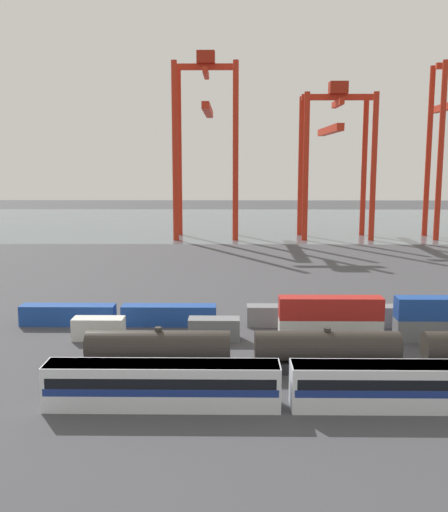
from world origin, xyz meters
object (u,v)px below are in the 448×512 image
(shipping_container_0, at_px, (99,328))
(shipping_container_10, at_px, (169,315))
(gantry_crane_west, at_px, (207,128))
(freight_tank_row, at_px, (327,351))
(shipping_container_11, at_px, (270,315))
(passenger_train, at_px, (409,384))
(gantry_crane_central, at_px, (335,144))
(shipping_container_12, at_px, (372,316))

(shipping_container_0, distance_m, shipping_container_10, 9.93)
(gantry_crane_west, bearing_deg, freight_tank_row, -81.36)
(shipping_container_0, height_order, gantry_crane_west, gantry_crane_west)
(freight_tank_row, relative_size, gantry_crane_west, 0.97)
(shipping_container_10, bearing_deg, shipping_container_11, 0.00)
(passenger_train, height_order, freight_tank_row, freight_tank_row)
(freight_tank_row, xyz_separation_m, gantry_crane_central, (18.76, 108.87, 23.41))
(shipping_container_0, xyz_separation_m, shipping_container_12, (33.79, 6.27, 0.00))
(freight_tank_row, bearing_deg, shipping_container_0, 157.11)
(shipping_container_0, distance_m, shipping_container_12, 34.37)
(shipping_container_12, bearing_deg, shipping_container_0, -169.49)
(passenger_train, bearing_deg, freight_tank_row, 122.01)
(shipping_container_10, distance_m, gantry_crane_west, 95.78)
(shipping_container_11, bearing_deg, freight_tank_row, -75.02)
(shipping_container_10, bearing_deg, shipping_container_0, -140.83)
(passenger_train, height_order, shipping_container_12, passenger_train)
(shipping_container_12, bearing_deg, gantry_crane_west, 105.29)
(shipping_container_12, xyz_separation_m, gantry_crane_west, (-24.99, 91.44, 28.49))
(shipping_container_11, xyz_separation_m, shipping_container_12, (13.05, 0.00, 0.00))
(freight_tank_row, bearing_deg, shipping_container_12, 63.32)
(shipping_container_11, distance_m, gantry_crane_west, 96.52)
(passenger_train, distance_m, shipping_container_12, 26.04)
(freight_tank_row, xyz_separation_m, shipping_container_10, (-17.58, 16.94, -0.86))
(shipping_container_11, relative_size, gantry_crane_central, 0.14)
(shipping_container_12, bearing_deg, freight_tank_row, -116.68)
(gantry_crane_central, bearing_deg, gantry_crane_west, -179.22)
(shipping_container_0, distance_m, gantry_crane_central, 110.32)
(passenger_train, bearing_deg, shipping_container_12, 83.51)
(shipping_container_0, xyz_separation_m, shipping_container_11, (20.75, 6.27, 0.00))
(freight_tank_row, height_order, shipping_container_10, freight_tank_row)
(passenger_train, relative_size, freight_tank_row, 1.29)
(shipping_container_0, bearing_deg, shipping_container_11, 16.82)
(shipping_container_11, xyz_separation_m, gantry_crane_west, (-11.94, 91.44, 28.49))
(passenger_train, height_order, gantry_crane_central, gantry_crane_central)
(passenger_train, distance_m, gantry_crane_west, 122.51)
(freight_tank_row, xyz_separation_m, shipping_container_0, (-25.28, 10.67, -0.86))
(shipping_container_11, bearing_deg, shipping_container_0, -163.18)
(passenger_train, height_order, shipping_container_11, passenger_train)
(passenger_train, xyz_separation_m, shipping_container_11, (-10.11, 25.86, -0.84))
(shipping_container_0, height_order, shipping_container_12, same)
(freight_tank_row, distance_m, shipping_container_11, 17.56)
(freight_tank_row, bearing_deg, shipping_container_10, 136.06)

